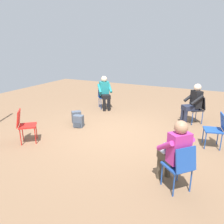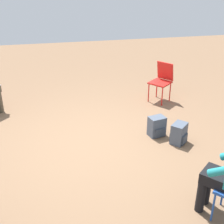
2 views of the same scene
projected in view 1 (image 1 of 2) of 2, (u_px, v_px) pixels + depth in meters
name	position (u px, v px, depth m)	size (l,w,h in m)	color
ground_plane	(116.00, 133.00, 6.09)	(14.70, 14.70, 0.00)	brown
chair_southeast	(180.00, 165.00, 3.57)	(0.59, 0.58, 0.85)	#1E4799
chair_northeast	(197.00, 108.00, 6.75)	(0.58, 0.58, 0.85)	black
chair_southwest	(24.00, 124.00, 5.40)	(0.59, 0.58, 0.85)	red
chair_east	(217.00, 128.00, 5.13)	(0.51, 0.48, 0.85)	#1E4799
chair_northwest	(104.00, 95.00, 8.36)	(0.58, 0.59, 0.85)	#1E4799
person_with_laptop	(175.00, 150.00, 3.66)	(0.64, 0.63, 1.24)	#4C4233
person_in_teal	(105.00, 91.00, 8.15)	(0.63, 0.63, 1.24)	black
person_in_black	(193.00, 102.00, 6.66)	(0.63, 0.63, 1.24)	#23283D
backpack_near_laptop_user	(79.00, 122.00, 6.51)	(0.32, 0.29, 0.36)	#475160
backpack_by_empty_chair	(77.00, 117.00, 6.89)	(0.34, 0.34, 0.36)	#475160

